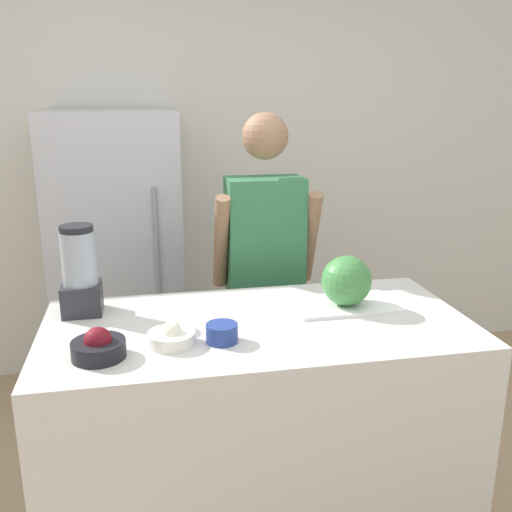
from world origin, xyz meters
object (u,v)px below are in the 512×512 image
object	(u,v)px
bowl_cream	(171,337)
watermelon	(346,281)
bowl_small_blue	(222,333)
bowl_cherries	(98,347)
refrigerator	(119,259)
blender	(80,273)
person	(265,279)

from	to	relation	value
bowl_cream	watermelon	bearing A→B (deg)	17.07
bowl_small_blue	bowl_cherries	bearing A→B (deg)	-174.08
refrigerator	blender	size ratio (longest dim) A/B	4.80
person	bowl_small_blue	xyz separation A→B (m)	(-0.34, -0.85, 0.10)
bowl_cherries	blender	bearing A→B (deg)	101.61
watermelon	bowl_small_blue	size ratio (longest dim) A/B	1.80
person	bowl_cream	size ratio (longest dim) A/B	10.37
watermelon	blender	xyz separation A→B (m)	(-1.03, 0.15, 0.05)
person	bowl_cherries	distance (m)	1.17
watermelon	bowl_small_blue	xyz separation A→B (m)	(-0.54, -0.23, -0.08)
person	blender	world-z (taller)	person
bowl_cherries	bowl_cream	xyz separation A→B (m)	(0.24, 0.05, -0.01)
bowl_small_blue	bowl_cream	bearing A→B (deg)	176.36
blender	bowl_small_blue	bearing A→B (deg)	-37.11
refrigerator	bowl_cherries	distance (m)	1.55
bowl_small_blue	blender	size ratio (longest dim) A/B	0.32
refrigerator	bowl_small_blue	distance (m)	1.56
refrigerator	bowl_cherries	bearing A→B (deg)	-90.28
bowl_cherries	bowl_cream	size ratio (longest dim) A/B	1.08
watermelon	blender	size ratio (longest dim) A/B	0.57
watermelon	bowl_cream	distance (m)	0.75
bowl_cream	blender	bearing A→B (deg)	131.61
bowl_cherries	bowl_small_blue	world-z (taller)	bowl_cherries
bowl_cream	blender	size ratio (longest dim) A/B	0.46
bowl_small_blue	blender	distance (m)	0.64
refrigerator	person	xyz separation A→B (m)	(0.74, -0.65, 0.04)
refrigerator	blender	distance (m)	1.16
refrigerator	watermelon	size ratio (longest dim) A/B	8.44
bowl_cherries	bowl_small_blue	size ratio (longest dim) A/B	1.59
bowl_cream	blender	xyz separation A→B (m)	(-0.33, 0.37, 0.14)
blender	person	bearing A→B (deg)	29.69
refrigerator	bowl_cream	world-z (taller)	refrigerator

